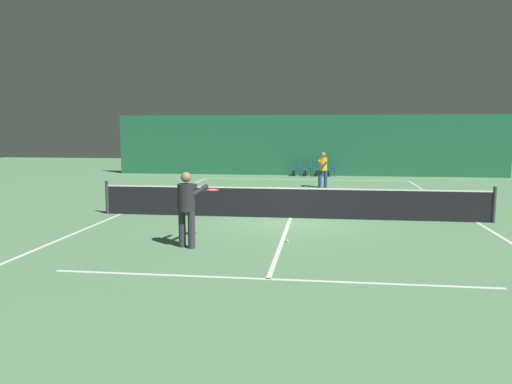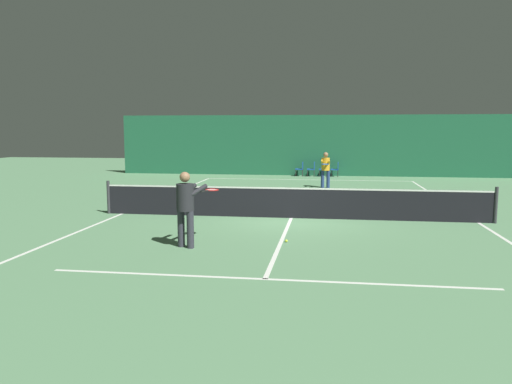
{
  "view_description": "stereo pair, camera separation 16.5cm",
  "coord_description": "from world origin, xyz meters",
  "px_view_note": "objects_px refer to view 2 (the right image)",
  "views": [
    {
      "loc": [
        0.95,
        -15.2,
        2.72
      ],
      "look_at": [
        -0.85,
        -1.7,
        1.01
      ],
      "focal_mm": 35.0,
      "sensor_mm": 36.0,
      "label": 1
    },
    {
      "loc": [
        1.11,
        -15.18,
        2.72
      ],
      "look_at": [
        -0.85,
        -1.7,
        1.01
      ],
      "focal_mm": 35.0,
      "sensor_mm": 36.0,
      "label": 2
    }
  ],
  "objects_px": {
    "player_far": "(326,167)",
    "courtside_chair_3": "(336,168)",
    "courtside_chair_1": "(312,168)",
    "player_near": "(186,203)",
    "tennis_net": "(291,202)",
    "courtside_chair_0": "(301,168)",
    "tennis_ball": "(286,241)",
    "courtside_chair_2": "(324,168)"
  },
  "relations": [
    {
      "from": "player_near",
      "to": "tennis_net",
      "type": "bearing_deg",
      "value": -3.39
    },
    {
      "from": "courtside_chair_0",
      "to": "courtside_chair_1",
      "type": "height_order",
      "value": "same"
    },
    {
      "from": "courtside_chair_3",
      "to": "tennis_ball",
      "type": "relative_size",
      "value": 12.73
    },
    {
      "from": "player_far",
      "to": "courtside_chair_0",
      "type": "height_order",
      "value": "player_far"
    },
    {
      "from": "tennis_ball",
      "to": "tennis_net",
      "type": "bearing_deg",
      "value": 92.24
    },
    {
      "from": "tennis_net",
      "to": "courtside_chair_3",
      "type": "bearing_deg",
      "value": 83.73
    },
    {
      "from": "courtside_chair_3",
      "to": "tennis_ball",
      "type": "xyz_separation_m",
      "value": [
        -1.4,
        -17.29,
        -0.45
      ]
    },
    {
      "from": "tennis_net",
      "to": "courtside_chair_0",
      "type": "bearing_deg",
      "value": 92.08
    },
    {
      "from": "player_near",
      "to": "courtside_chair_2",
      "type": "relative_size",
      "value": 2.1
    },
    {
      "from": "tennis_ball",
      "to": "player_far",
      "type": "bearing_deg",
      "value": 85.84
    },
    {
      "from": "player_far",
      "to": "courtside_chair_0",
      "type": "distance_m",
      "value": 5.9
    },
    {
      "from": "tennis_ball",
      "to": "player_near",
      "type": "bearing_deg",
      "value": -159.77
    },
    {
      "from": "player_near",
      "to": "courtside_chair_3",
      "type": "distance_m",
      "value": 18.49
    },
    {
      "from": "courtside_chair_2",
      "to": "tennis_ball",
      "type": "relative_size",
      "value": 12.73
    },
    {
      "from": "courtside_chair_0",
      "to": "tennis_ball",
      "type": "xyz_separation_m",
      "value": [
        0.64,
        -17.29,
        -0.45
      ]
    },
    {
      "from": "tennis_net",
      "to": "tennis_ball",
      "type": "distance_m",
      "value": 3.37
    },
    {
      "from": "courtside_chair_2",
      "to": "courtside_chair_3",
      "type": "distance_m",
      "value": 0.68
    },
    {
      "from": "player_far",
      "to": "tennis_ball",
      "type": "bearing_deg",
      "value": -3.43
    },
    {
      "from": "player_near",
      "to": "tennis_ball",
      "type": "relative_size",
      "value": 26.68
    },
    {
      "from": "player_near",
      "to": "courtside_chair_2",
      "type": "xyz_separation_m",
      "value": [
        2.97,
        18.11,
        -0.54
      ]
    },
    {
      "from": "player_far",
      "to": "tennis_ball",
      "type": "relative_size",
      "value": 25.25
    },
    {
      "from": "tennis_ball",
      "to": "courtside_chair_0",
      "type": "bearing_deg",
      "value": 92.11
    },
    {
      "from": "tennis_net",
      "to": "courtside_chair_2",
      "type": "xyz_separation_m",
      "value": [
        0.85,
        13.95,
        -0.03
      ]
    },
    {
      "from": "courtside_chair_1",
      "to": "courtside_chair_3",
      "type": "distance_m",
      "value": 1.36
    },
    {
      "from": "courtside_chair_3",
      "to": "player_near",
      "type": "bearing_deg",
      "value": -11.39
    },
    {
      "from": "courtside_chair_1",
      "to": "tennis_ball",
      "type": "relative_size",
      "value": 12.73
    },
    {
      "from": "player_far",
      "to": "courtside_chair_1",
      "type": "xyz_separation_m",
      "value": [
        -0.8,
        5.69,
        -0.49
      ]
    },
    {
      "from": "player_near",
      "to": "courtside_chair_3",
      "type": "height_order",
      "value": "player_near"
    },
    {
      "from": "player_far",
      "to": "tennis_net",
      "type": "bearing_deg",
      "value": -6.0
    },
    {
      "from": "courtside_chair_1",
      "to": "tennis_ball",
      "type": "distance_m",
      "value": 17.29
    },
    {
      "from": "courtside_chair_2",
      "to": "courtside_chair_0",
      "type": "bearing_deg",
      "value": -90.0
    },
    {
      "from": "courtside_chair_2",
      "to": "courtside_chair_3",
      "type": "height_order",
      "value": "same"
    },
    {
      "from": "player_far",
      "to": "courtside_chair_2",
      "type": "relative_size",
      "value": 1.98
    },
    {
      "from": "tennis_net",
      "to": "tennis_ball",
      "type": "height_order",
      "value": "tennis_net"
    },
    {
      "from": "player_far",
      "to": "courtside_chair_1",
      "type": "relative_size",
      "value": 1.98
    },
    {
      "from": "tennis_net",
      "to": "courtside_chair_2",
      "type": "bearing_deg",
      "value": 86.5
    },
    {
      "from": "player_far",
      "to": "courtside_chair_3",
      "type": "relative_size",
      "value": 1.98
    },
    {
      "from": "tennis_ball",
      "to": "courtside_chair_1",
      "type": "bearing_deg",
      "value": 89.86
    },
    {
      "from": "courtside_chair_0",
      "to": "courtside_chair_1",
      "type": "distance_m",
      "value": 0.68
    },
    {
      "from": "tennis_net",
      "to": "player_near",
      "type": "relative_size",
      "value": 6.81
    },
    {
      "from": "courtside_chair_1",
      "to": "courtside_chair_2",
      "type": "bearing_deg",
      "value": 90.0
    },
    {
      "from": "courtside_chair_1",
      "to": "courtside_chair_3",
      "type": "height_order",
      "value": "same"
    }
  ]
}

